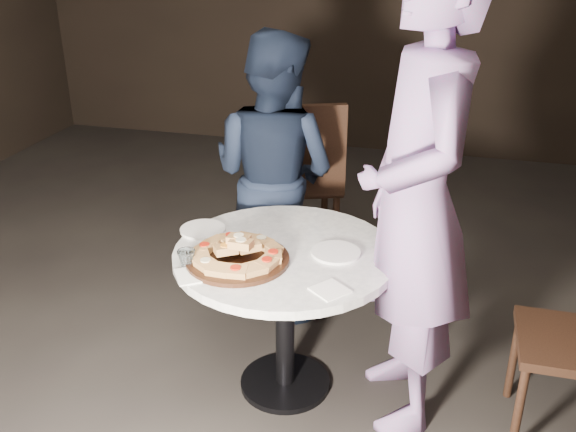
{
  "coord_description": "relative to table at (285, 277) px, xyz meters",
  "views": [
    {
      "loc": [
        0.73,
        -2.09,
        1.87
      ],
      "look_at": [
        0.14,
        0.17,
        0.81
      ],
      "focal_mm": 40.0,
      "sensor_mm": 36.0,
      "label": 1
    }
  ],
  "objects": [
    {
      "name": "chair_far",
      "position": [
        -0.21,
        1.08,
        0.04
      ],
      "size": [
        0.62,
        0.63,
        1.02
      ],
      "rotation": [
        0.0,
        0.0,
        3.5
      ],
      "color": "black",
      "rests_on": "ground"
    },
    {
      "name": "plate_left",
      "position": [
        -0.39,
        0.09,
        0.13
      ],
      "size": [
        0.2,
        0.2,
        0.01
      ],
      "primitive_type": "cylinder",
      "rotation": [
        0.0,
        0.0,
        0.06
      ],
      "color": "white",
      "rests_on": "table"
    },
    {
      "name": "plate_right",
      "position": [
        0.2,
        0.02,
        0.13
      ],
      "size": [
        0.2,
        0.2,
        0.01
      ],
      "primitive_type": "cylinder",
      "rotation": [
        0.0,
        0.0,
        -0.02
      ],
      "color": "white",
      "rests_on": "table"
    },
    {
      "name": "diner_navy",
      "position": [
        -0.24,
        0.7,
        0.17
      ],
      "size": [
        0.83,
        0.73,
        1.44
      ],
      "primitive_type": "imported",
      "rotation": [
        0.0,
        0.0,
        2.84
      ],
      "color": "black",
      "rests_on": "ground"
    },
    {
      "name": "napkin_far",
      "position": [
        0.24,
        -0.26,
        0.13
      ],
      "size": [
        0.16,
        0.16,
        0.01
      ],
      "primitive_type": "cube",
      "rotation": [
        0.0,
        0.0,
        -0.68
      ],
      "color": "white",
      "rests_on": "table"
    },
    {
      "name": "diner_teal",
      "position": [
        0.5,
        0.01,
        0.38
      ],
      "size": [
        0.64,
        0.79,
        1.87
      ],
      "primitive_type": "imported",
      "rotation": [
        0.0,
        0.0,
        -1.25
      ],
      "color": "slate",
      "rests_on": "ground"
    },
    {
      "name": "table",
      "position": [
        0.0,
        0.0,
        0.0
      ],
      "size": [
        1.15,
        1.15,
        0.68
      ],
      "rotation": [
        0.0,
        0.0,
        0.34
      ],
      "color": "black",
      "rests_on": "ground"
    },
    {
      "name": "focaccia_pile",
      "position": [
        -0.15,
        -0.14,
        0.17
      ],
      "size": [
        0.36,
        0.35,
        0.1
      ],
      "rotation": [
        0.0,
        0.0,
        0.16
      ],
      "color": "#B17D44",
      "rests_on": "serving_board"
    },
    {
      "name": "floor",
      "position": [
        -0.14,
        -0.12,
        -0.55
      ],
      "size": [
        7.0,
        7.0,
        0.0
      ],
      "primitive_type": "plane",
      "color": "black",
      "rests_on": "ground"
    },
    {
      "name": "napkin_near",
      "position": [
        -0.28,
        -0.28,
        0.13
      ],
      "size": [
        0.18,
        0.18,
        0.01
      ],
      "primitive_type": "cube",
      "rotation": [
        0.0,
        0.0,
        0.59
      ],
      "color": "white",
      "rests_on": "table"
    },
    {
      "name": "water_glass",
      "position": [
        -0.33,
        -0.22,
        0.16
      ],
      "size": [
        0.08,
        0.08,
        0.07
      ],
      "primitive_type": "imported",
      "rotation": [
        0.0,
        0.0,
        0.22
      ],
      "color": "silver",
      "rests_on": "table"
    },
    {
      "name": "serving_board",
      "position": [
        -0.15,
        -0.14,
        0.13
      ],
      "size": [
        0.54,
        0.54,
        0.02
      ],
      "primitive_type": "cylinder",
      "rotation": [
        0.0,
        0.0,
        0.43
      ],
      "color": "black",
      "rests_on": "table"
    }
  ]
}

